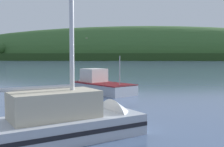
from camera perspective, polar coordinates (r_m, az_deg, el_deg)
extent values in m
cube|color=#27431B|center=(233.22, 5.54, 3.47)|extent=(533.21, 112.54, 5.65)
ellipsoid|color=#38602D|center=(255.99, 5.37, 2.84)|extent=(429.43, 120.85, 62.44)
sphere|color=#38602D|center=(222.67, 0.64, 5.09)|extent=(9.75, 9.75, 9.75)
cube|color=#4C4C51|center=(233.55, -6.88, 3.01)|extent=(5.32, 5.32, 2.00)
cylinder|color=#BCB293|center=(233.67, -6.90, 5.42)|extent=(1.76, 1.76, 17.64)
cylinder|color=#BCB293|center=(230.86, -6.17, 7.29)|extent=(9.85, 6.43, 0.97)
cube|color=#333338|center=(235.47, -7.24, 7.21)|extent=(2.77, 3.01, 2.12)
cube|color=#ADB2BC|center=(10.48, -12.78, -12.87)|extent=(6.94, 6.48, 1.38)
cone|color=#ADB2BC|center=(12.04, 3.55, -10.64)|extent=(2.89, 2.95, 2.38)
cube|color=black|center=(10.40, -12.80, -11.16)|extent=(6.95, 6.50, 0.16)
cube|color=#BCB299|center=(10.27, -11.93, -6.39)|extent=(3.49, 3.35, 1.00)
cylinder|color=silver|center=(9.86, -18.26, -3.10)|extent=(2.88, 2.52, 0.14)
cube|color=#ADB2BC|center=(23.10, -1.86, -3.56)|extent=(6.06, 5.65, 1.30)
cone|color=#ADB2BC|center=(25.44, -6.00, -2.92)|extent=(2.12, 2.27, 2.20)
cube|color=maroon|center=(23.03, -1.87, -2.06)|extent=(6.09, 5.69, 0.08)
cube|color=silver|center=(24.01, -3.81, -0.36)|extent=(2.53, 2.52, 1.15)
cube|color=#192833|center=(24.68, -4.99, 0.14)|extent=(1.05, 1.23, 0.65)
cylinder|color=#B2B2B7|center=(21.35, 1.62, 0.68)|extent=(0.06, 0.06, 2.28)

